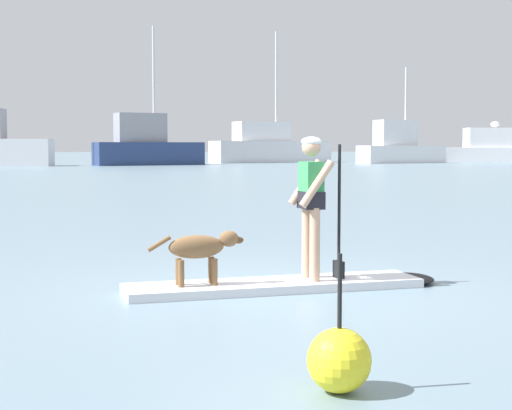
# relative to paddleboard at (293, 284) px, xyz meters

# --- Properties ---
(ground_plane) EXTENTS (400.00, 400.00, 0.00)m
(ground_plane) POSITION_rel_paddleboard_xyz_m (-0.23, -0.02, -0.05)
(ground_plane) COLOR slate
(paddleboard) EXTENTS (3.74, 1.01, 0.10)m
(paddleboard) POSITION_rel_paddleboard_xyz_m (0.00, 0.00, 0.00)
(paddleboard) COLOR silver
(paddleboard) RESTS_ON ground_plane
(person_paddler) EXTENTS (0.62, 0.50, 1.65)m
(person_paddler) POSITION_rel_paddleboard_xyz_m (0.23, 0.02, 1.01)
(person_paddler) COLOR tan
(person_paddler) RESTS_ON paddleboard
(dog) EXTENTS (1.09, 0.27, 0.60)m
(dog) POSITION_rel_paddleboard_xyz_m (-1.08, -0.09, 0.46)
(dog) COLOR brown
(dog) RESTS_ON paddleboard
(moored_boat_starboard) EXTENTS (9.53, 4.66, 11.68)m
(moored_boat_starboard) POSITION_rel_paddleboard_xyz_m (2.58, 58.79, 1.60)
(moored_boat_starboard) COLOR navy
(moored_boat_starboard) RESTS_ON ground_plane
(moored_boat_port) EXTENTS (11.94, 5.55, 12.63)m
(moored_boat_port) POSITION_rel_paddleboard_xyz_m (14.93, 66.56, 1.47)
(moored_boat_port) COLOR silver
(moored_boat_port) RESTS_ON ground_plane
(moored_boat_outer) EXTENTS (8.59, 4.11, 8.98)m
(moored_boat_outer) POSITION_rel_paddleboard_xyz_m (26.48, 61.66, 1.46)
(moored_boat_outer) COLOR white
(moored_boat_outer) RESTS_ON ground_plane
(moored_boat_center) EXTENTS (13.25, 6.14, 4.06)m
(moored_boat_center) POSITION_rel_paddleboard_xyz_m (38.34, 64.11, 1.22)
(moored_boat_center) COLOR white
(moored_boat_center) RESTS_ON ground_plane
(marker_buoy) EXTENTS (0.44, 0.44, 0.94)m
(marker_buoy) POSITION_rel_paddleboard_xyz_m (-0.68, -3.78, 0.17)
(marker_buoy) COLOR yellow
(marker_buoy) RESTS_ON ground_plane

